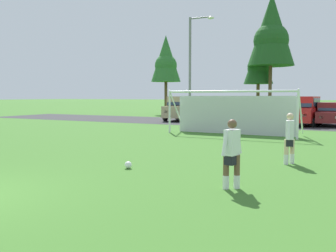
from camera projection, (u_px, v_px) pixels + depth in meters
ground_plane at (204, 134)px, 20.83m from camera, size 400.00×400.00×0.00m
parking_lot_strip at (247, 123)px, 29.13m from camera, size 52.00×8.40×0.01m
soccer_ball at (128, 165)px, 10.86m from camera, size 0.22×0.22×0.22m
soccer_goal at (233, 112)px, 20.54m from camera, size 7.46×2.10×2.57m
player_striker_near at (290, 139)px, 11.56m from camera, size 0.30×0.75×1.64m
player_midfield_center at (232, 154)px, 8.44m from camera, size 0.36×0.72×1.64m
parked_car_slot_far_left at (182, 108)px, 32.42m from camera, size 2.39×4.73×2.16m
parked_car_slot_left at (210, 109)px, 29.57m from camera, size 2.35×4.71×2.16m
parked_car_slot_center_left at (244, 110)px, 28.22m from camera, size 2.14×4.60×2.16m
parked_car_slot_center at (304, 110)px, 26.95m from camera, size 2.40×4.73×2.16m
parked_car_slot_center_right at (330, 114)px, 26.44m from camera, size 2.16×4.27×1.72m
tree_left_edge at (166, 60)px, 43.13m from camera, size 3.53×3.53×9.42m
tree_mid_left at (259, 63)px, 39.73m from camera, size 3.19×3.19×8.50m
tree_center_back at (271, 32)px, 37.81m from camera, size 4.84×4.84×12.90m
street_lamp at (192, 70)px, 26.43m from camera, size 2.00×0.32×7.88m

